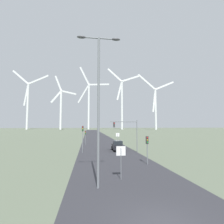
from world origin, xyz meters
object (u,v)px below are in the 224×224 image
stop_sign_far (118,137)px  car_approaching (118,146)px  wind_turbine_left (61,106)px  wind_turbine_far_left (28,101)px  wind_turbine_far_right (155,104)px  traffic_light_post_near_left (83,133)px  wind_turbine_right (122,100)px  traffic_light_mast_overhead (127,129)px  stop_sign_near (121,156)px  traffic_light_post_mid_left (85,134)px  streetlamp (99,93)px  wind_turbine_center (89,101)px  traffic_light_post_near_right (147,144)px

stop_sign_far → car_approaching: (-1.34, -7.72, -1.09)m
stop_sign_far → wind_turbine_left: wind_turbine_left is taller
wind_turbine_far_left → wind_turbine_far_right: (136.83, -22.92, -3.76)m
wind_turbine_left → traffic_light_post_near_left: bearing=-80.1°
wind_turbine_right → traffic_light_mast_overhead: bearing=-100.8°
wind_turbine_far_left → wind_turbine_left: wind_turbine_far_left is taller
wind_turbine_right → wind_turbine_far_right: 36.46m
stop_sign_far → car_approaching: stop_sign_far is taller
stop_sign_near → wind_turbine_right: (34.05, 173.06, 30.66)m
traffic_light_post_mid_left → wind_turbine_far_right: wind_turbine_far_right is taller
streetlamp → wind_turbine_center: size_ratio=0.16×
streetlamp → car_approaching: (4.63, 18.63, -6.22)m
traffic_light_post_near_right → wind_turbine_center: size_ratio=0.04×
streetlamp → wind_turbine_far_left: wind_turbine_far_left is taller
stop_sign_far → wind_turbine_far_right: wind_turbine_far_right is taller
stop_sign_far → wind_turbine_right: (30.13, 148.41, 30.64)m
streetlamp → wind_turbine_far_left: size_ratio=0.17×
traffic_light_mast_overhead → car_approaching: size_ratio=1.32×
traffic_light_post_near_left → traffic_light_post_mid_left: 11.70m
wind_turbine_far_left → car_approaching: bearing=-67.1°
traffic_light_mast_overhead → wind_turbine_left: bearing=102.5°
wind_turbine_left → traffic_light_post_near_right: bearing=-78.1°
stop_sign_far → traffic_light_post_mid_left: traffic_light_post_mid_left is taller
wind_turbine_far_right → wind_turbine_left: bearing=172.1°
wind_turbine_right → wind_turbine_far_right: (34.36, -11.09, -5.05)m
traffic_light_post_near_left → traffic_light_mast_overhead: bearing=-4.3°
wind_turbine_left → wind_turbine_far_right: (100.18, -13.98, 2.01)m
car_approaching → wind_turbine_center: (-4.83, 169.29, 31.30)m
wind_turbine_far_left → wind_turbine_far_right: wind_turbine_far_left is taller
traffic_light_post_near_right → wind_turbine_far_right: (64.19, 156.61, 25.16)m
wind_turbine_right → traffic_light_post_near_left: bearing=-103.5°
wind_turbine_far_right → traffic_light_post_near_left: bearing=-116.2°
traffic_light_post_mid_left → car_approaching: traffic_light_post_mid_left is taller
wind_turbine_far_left → traffic_light_post_mid_left: bearing=-67.6°
wind_turbine_far_left → stop_sign_near: bearing=-69.7°
traffic_light_post_near_left → car_approaching: (6.29, 1.60, -2.39)m
traffic_light_post_mid_left → wind_turbine_right: 153.79m
traffic_light_mast_overhead → stop_sign_near: bearing=-104.9°
stop_sign_near → streetlamp: bearing=-140.4°
traffic_light_post_near_left → streetlamp: bearing=-84.4°
stop_sign_far → wind_turbine_center: (-6.17, 161.57, 30.20)m
wind_turbine_right → wind_turbine_far_right: size_ratio=1.18×
traffic_light_post_near_right → traffic_light_mast_overhead: traffic_light_mast_overhead is taller
wind_turbine_left → wind_turbine_right: bearing=-2.5°
streetlamp → stop_sign_far: size_ratio=4.04×
streetlamp → stop_sign_near: (2.06, 1.70, -5.15)m
traffic_light_post_near_right → wind_turbine_far_left: wind_turbine_far_left is taller
traffic_light_post_near_left → traffic_light_mast_overhead: traffic_light_mast_overhead is taller
stop_sign_far → wind_turbine_center: 164.48m
traffic_light_post_near_right → wind_turbine_left: bearing=101.9°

